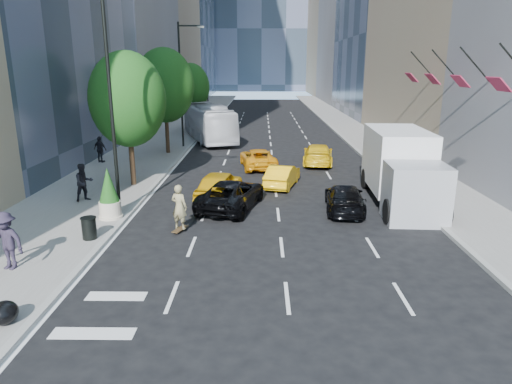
{
  "coord_description": "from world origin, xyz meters",
  "views": [
    {
      "loc": [
        0.22,
        -16.46,
        6.78
      ],
      "look_at": [
        -0.03,
        2.18,
        1.6
      ],
      "focal_mm": 32.0,
      "sensor_mm": 36.0,
      "label": 1
    }
  ],
  "objects_px": {
    "black_sedan_lincoln": "(231,194)",
    "planter_shrub": "(109,194)",
    "box_truck": "(401,168)",
    "skateboarder": "(179,210)",
    "trash_can": "(89,229)",
    "black_sedan_mercedes": "(344,198)",
    "city_bus": "(209,122)"
  },
  "relations": [
    {
      "from": "skateboarder",
      "to": "black_sedan_mercedes",
      "type": "bearing_deg",
      "value": -137.46
    },
    {
      "from": "skateboarder",
      "to": "trash_can",
      "type": "relative_size",
      "value": 2.28
    },
    {
      "from": "box_truck",
      "to": "skateboarder",
      "type": "bearing_deg",
      "value": -154.56
    },
    {
      "from": "city_bus",
      "to": "trash_can",
      "type": "distance_m",
      "value": 26.04
    },
    {
      "from": "box_truck",
      "to": "planter_shrub",
      "type": "height_order",
      "value": "box_truck"
    },
    {
      "from": "skateboarder",
      "to": "black_sedan_lincoln",
      "type": "bearing_deg",
      "value": -99.62
    },
    {
      "from": "black_sedan_lincoln",
      "to": "black_sedan_mercedes",
      "type": "bearing_deg",
      "value": -169.3
    },
    {
      "from": "trash_can",
      "to": "city_bus",
      "type": "bearing_deg",
      "value": 86.03
    },
    {
      "from": "city_bus",
      "to": "planter_shrub",
      "type": "distance_m",
      "value": 23.43
    },
    {
      "from": "trash_can",
      "to": "black_sedan_mercedes",
      "type": "bearing_deg",
      "value": 21.39
    },
    {
      "from": "city_bus",
      "to": "box_truck",
      "type": "xyz_separation_m",
      "value": [
        12.02,
        -20.39,
        0.18
      ]
    },
    {
      "from": "skateboarder",
      "to": "city_bus",
      "type": "bearing_deg",
      "value": -65.78
    },
    {
      "from": "box_truck",
      "to": "black_sedan_lincoln",
      "type": "bearing_deg",
      "value": -170.58
    },
    {
      "from": "black_sedan_mercedes",
      "to": "box_truck",
      "type": "bearing_deg",
      "value": -150.28
    },
    {
      "from": "black_sedan_lincoln",
      "to": "planter_shrub",
      "type": "relative_size",
      "value": 2.19
    },
    {
      "from": "city_bus",
      "to": "trash_can",
      "type": "relative_size",
      "value": 14.13
    },
    {
      "from": "skateboarder",
      "to": "black_sedan_mercedes",
      "type": "xyz_separation_m",
      "value": [
        7.42,
        3.0,
        -0.32
      ]
    },
    {
      "from": "planter_shrub",
      "to": "black_sedan_mercedes",
      "type": "bearing_deg",
      "value": 8.59
    },
    {
      "from": "black_sedan_lincoln",
      "to": "city_bus",
      "type": "height_order",
      "value": "city_bus"
    },
    {
      "from": "skateboarder",
      "to": "box_truck",
      "type": "distance_m",
      "value": 11.34
    },
    {
      "from": "black_sedan_mercedes",
      "to": "planter_shrub",
      "type": "height_order",
      "value": "planter_shrub"
    },
    {
      "from": "box_truck",
      "to": "city_bus",
      "type": "bearing_deg",
      "value": 123.42
    },
    {
      "from": "city_bus",
      "to": "trash_can",
      "type": "xyz_separation_m",
      "value": [
        -1.8,
        -25.96,
        -1.09
      ]
    },
    {
      "from": "planter_shrub",
      "to": "black_sedan_lincoln",
      "type": "bearing_deg",
      "value": 20.56
    },
    {
      "from": "black_sedan_lincoln",
      "to": "city_bus",
      "type": "relative_size",
      "value": 0.42
    },
    {
      "from": "black_sedan_lincoln",
      "to": "black_sedan_mercedes",
      "type": "xyz_separation_m",
      "value": [
        5.47,
        -0.37,
        -0.07
      ]
    },
    {
      "from": "black_sedan_mercedes",
      "to": "planter_shrub",
      "type": "bearing_deg",
      "value": 14.39
    },
    {
      "from": "box_truck",
      "to": "planter_shrub",
      "type": "distance_m",
      "value": 14.15
    },
    {
      "from": "city_bus",
      "to": "box_truck",
      "type": "distance_m",
      "value": 23.67
    },
    {
      "from": "black_sedan_mercedes",
      "to": "box_truck",
      "type": "distance_m",
      "value": 3.51
    },
    {
      "from": "box_truck",
      "to": "trash_can",
      "type": "distance_m",
      "value": 14.95
    },
    {
      "from": "trash_can",
      "to": "planter_shrub",
      "type": "xyz_separation_m",
      "value": [
        -0.0,
        2.6,
        0.67
      ]
    }
  ]
}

